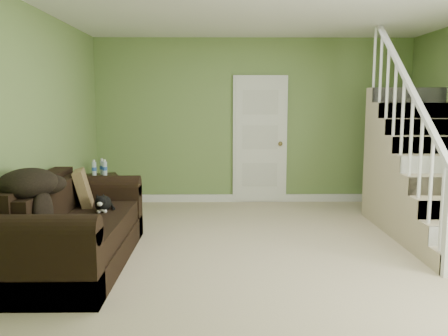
{
  "coord_description": "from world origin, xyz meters",
  "views": [
    {
      "loc": [
        -0.57,
        -4.81,
        1.62
      ],
      "look_at": [
        -0.5,
        0.33,
        0.89
      ],
      "focal_mm": 38.0,
      "sensor_mm": 36.0,
      "label": 1
    }
  ],
  "objects_px": {
    "side_table": "(101,194)",
    "banana": "(66,231)",
    "sofa": "(72,232)",
    "cat": "(103,204)"
  },
  "relations": [
    {
      "from": "side_table",
      "to": "banana",
      "type": "xyz_separation_m",
      "value": [
        0.35,
        -2.69,
        0.21
      ]
    },
    {
      "from": "sofa",
      "to": "cat",
      "type": "xyz_separation_m",
      "value": [
        0.24,
        0.3,
        0.22
      ]
    },
    {
      "from": "sofa",
      "to": "cat",
      "type": "height_order",
      "value": "sofa"
    },
    {
      "from": "cat",
      "to": "banana",
      "type": "height_order",
      "value": "cat"
    },
    {
      "from": "sofa",
      "to": "side_table",
      "type": "bearing_deg",
      "value": 96.09
    },
    {
      "from": "side_table",
      "to": "cat",
      "type": "distance_m",
      "value": 1.9
    },
    {
      "from": "side_table",
      "to": "cat",
      "type": "relative_size",
      "value": 1.79
    },
    {
      "from": "sofa",
      "to": "cat",
      "type": "distance_m",
      "value": 0.44
    },
    {
      "from": "sofa",
      "to": "banana",
      "type": "height_order",
      "value": "sofa"
    },
    {
      "from": "sofa",
      "to": "side_table",
      "type": "xyz_separation_m",
      "value": [
        -0.23,
        2.12,
        -0.04
      ]
    }
  ]
}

